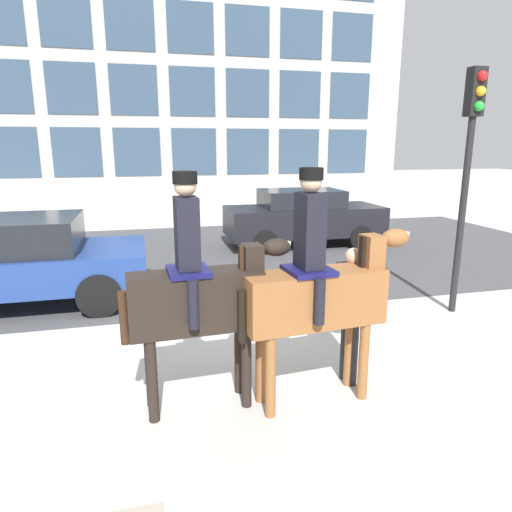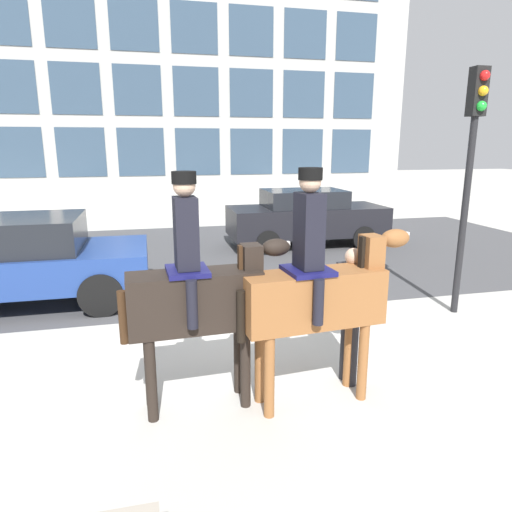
# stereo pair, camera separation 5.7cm
# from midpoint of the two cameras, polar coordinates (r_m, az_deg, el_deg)

# --- Properties ---
(ground_plane) EXTENTS (80.00, 80.00, 0.00)m
(ground_plane) POSITION_cam_midpoint_polar(r_m,az_deg,el_deg) (7.21, -4.78, -8.82)
(ground_plane) COLOR #B2AFA8
(road_surface) EXTENTS (20.79, 8.50, 0.01)m
(road_surface) POSITION_cam_midpoint_polar(r_m,az_deg,el_deg) (11.71, -8.56, -0.04)
(road_surface) COLOR #444447
(road_surface) RESTS_ON ground_plane
(office_building_facade) EXTENTS (20.79, 0.33, 16.12)m
(office_building_facade) POSITION_cam_midpoint_polar(r_m,az_deg,el_deg) (20.31, -12.09, 28.63)
(office_building_facade) COLOR #A8A8A3
(office_building_facade) RESTS_ON ground_plane
(mounted_horse_lead) EXTENTS (1.80, 0.65, 2.51)m
(mounted_horse_lead) POSITION_cam_midpoint_polar(r_m,az_deg,el_deg) (4.73, -7.54, -4.68)
(mounted_horse_lead) COLOR black
(mounted_horse_lead) RESTS_ON ground_plane
(mounted_horse_companion) EXTENTS (1.97, 0.65, 2.54)m
(mounted_horse_companion) POSITION_cam_midpoint_polar(r_m,az_deg,el_deg) (4.85, 7.39, -4.21)
(mounted_horse_companion) COLOR brown
(mounted_horse_companion) RESTS_ON ground_plane
(pedestrian_bystander) EXTENTS (0.82, 0.46, 1.64)m
(pedestrian_bystander) POSITION_cam_midpoint_polar(r_m,az_deg,el_deg) (5.38, 11.44, -6.05)
(pedestrian_bystander) COLOR #232328
(pedestrian_bystander) RESTS_ON ground_plane
(street_car_near_lane) EXTENTS (4.05, 2.04, 1.56)m
(street_car_near_lane) POSITION_cam_midpoint_polar(r_m,az_deg,el_deg) (8.90, -27.15, -0.44)
(street_car_near_lane) COLOR navy
(street_car_near_lane) RESTS_ON ground_plane
(street_car_far_lane) EXTENTS (4.31, 1.78, 1.56)m
(street_car_far_lane) POSITION_cam_midpoint_polar(r_m,az_deg,el_deg) (12.79, 5.82, 4.91)
(street_car_far_lane) COLOR black
(street_car_far_lane) RESTS_ON ground_plane
(traffic_light) EXTENTS (0.24, 0.29, 3.90)m
(traffic_light) POSITION_cam_midpoint_polar(r_m,az_deg,el_deg) (8.05, 24.91, 11.53)
(traffic_light) COLOR black
(traffic_light) RESTS_ON ground_plane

